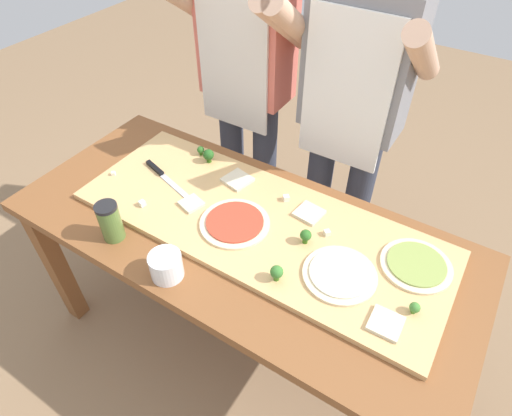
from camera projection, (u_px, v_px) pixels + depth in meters
name	position (u px, v px, depth m)	size (l,w,h in m)	color
ground_plane	(244.00, 338.00, 2.06)	(8.00, 8.00, 0.00)	#896B4C
prep_table	(240.00, 247.00, 1.61)	(1.70, 0.76, 0.76)	brown
cutting_board	(258.00, 223.00, 1.54)	(1.36, 0.51, 0.02)	tan
chefs_knife	(161.00, 174.00, 1.72)	(0.28, 0.10, 0.02)	#B7BABF
pizza_whole_cheese_artichoke	(340.00, 274.00, 1.35)	(0.24, 0.24, 0.02)	beige
pizza_whole_tomato_red	(235.00, 223.00, 1.51)	(0.25, 0.25, 0.02)	beige
pizza_whole_pesto_green	(416.00, 265.00, 1.38)	(0.23, 0.23, 0.02)	beige
pizza_slice_far_right	(386.00, 323.00, 1.22)	(0.09, 0.09, 0.01)	beige
pizza_slice_far_left	(191.00, 204.00, 1.59)	(0.08, 0.08, 0.01)	beige
pizza_slice_near_left	(237.00, 180.00, 1.69)	(0.10, 0.10, 0.01)	beige
pizza_slice_center	(309.00, 213.00, 1.55)	(0.09, 0.09, 0.01)	beige
broccoli_floret_center_left	(209.00, 155.00, 1.76)	(0.05, 0.05, 0.06)	#2C5915
broccoli_floret_back_right	(306.00, 236.00, 1.43)	(0.04, 0.04, 0.05)	#366618
broccoli_floret_front_right	(201.00, 150.00, 1.80)	(0.03, 0.03, 0.04)	#366618
broccoli_floret_front_left	(277.00, 272.00, 1.32)	(0.04, 0.04, 0.06)	#3F7220
broccoli_floret_back_left	(415.00, 308.00, 1.24)	(0.03, 0.03, 0.04)	#487A23
cheese_crumble_a	(142.00, 203.00, 1.58)	(0.02, 0.02, 0.02)	silver
cheese_crumble_b	(286.00, 198.00, 1.60)	(0.02, 0.02, 0.02)	white
cheese_crumble_c	(327.00, 233.00, 1.47)	(0.02, 0.02, 0.02)	silver
cheese_crumble_d	(113.00, 173.00, 1.72)	(0.02, 0.02, 0.02)	white
flour_cup	(166.00, 267.00, 1.36)	(0.11, 0.11, 0.09)	white
sauce_jar	(110.00, 222.00, 1.45)	(0.08, 0.08, 0.15)	#517033
cook_left	(246.00, 74.00, 1.90)	(0.54, 0.39, 1.67)	#333847
cook_right	(352.00, 105.00, 1.71)	(0.54, 0.39, 1.67)	#333847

